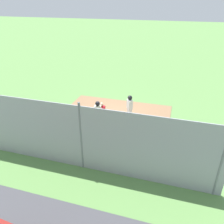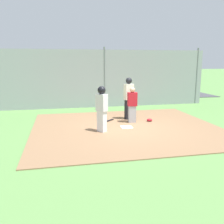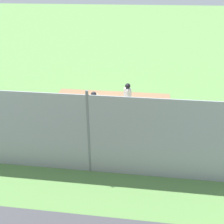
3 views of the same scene
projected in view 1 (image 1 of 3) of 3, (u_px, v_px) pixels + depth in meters
name	position (u px, v px, depth m)	size (l,w,h in m)	color
ground_plane	(112.00, 120.00, 14.75)	(140.00, 140.00, 0.00)	#5B8947
dirt_infield	(112.00, 120.00, 14.74)	(7.20, 6.40, 0.03)	#896647
home_plate	(112.00, 120.00, 14.73)	(0.44, 0.44, 0.02)	white
catcher	(102.00, 113.00, 13.87)	(0.40, 0.29, 1.49)	#9E9EA3
umpire	(98.00, 115.00, 13.24)	(0.43, 0.33, 1.84)	black
runner	(130.00, 106.00, 14.36)	(0.44, 0.46, 1.67)	silver
baseball_bat	(116.00, 129.00, 13.68)	(0.06, 0.06, 0.84)	black
catcher_mask	(90.00, 122.00, 14.39)	(0.24, 0.20, 0.12)	#B21923
backstop_fence	(81.00, 138.00, 9.97)	(12.00, 0.10, 3.35)	#93999E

